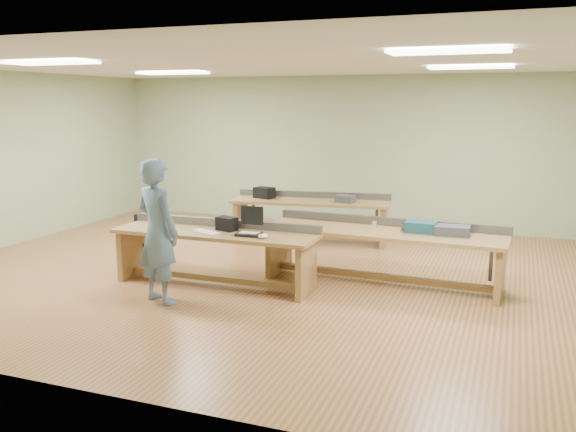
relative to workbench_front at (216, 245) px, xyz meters
The scene contains 22 objects.
floor 1.10m from the workbench_front, 54.63° to the left, with size 10.00×10.00×0.00m, color #A3643D.
ceiling 2.62m from the workbench_front, 54.63° to the left, with size 10.00×10.00×0.00m, color silver.
wall_back 4.90m from the workbench_front, 83.44° to the left, with size 10.00×0.04×3.00m, color #96AD83.
wall_front 3.41m from the workbench_front, 80.35° to the right, with size 10.00×0.04×3.00m, color #96AD83.
wall_left 4.62m from the workbench_front, behind, with size 0.04×8.00×3.00m, color #96AD83.
fluor_panels 2.59m from the workbench_front, 54.63° to the left, with size 6.20×3.50×0.03m.
workbench_front is the anchor object (origin of this frame).
workbench_mid 2.29m from the workbench_front, 22.12° to the left, with size 3.33×1.04×0.86m.
workbench_back 3.00m from the workbench_front, 82.98° to the left, with size 2.88×1.10×0.86m.
person 1.02m from the workbench_front, 109.68° to the right, with size 0.66×0.43×1.81m, color slate.
laptop_base 0.59m from the workbench_front, 10.09° to the right, with size 0.31×0.25×0.03m, color black.
laptop_screen 0.69m from the workbench_front, ahead, with size 0.31×0.02×0.25m, color black.
keyboard 0.27m from the workbench_front, 106.93° to the right, with size 0.43×0.14×0.02m, color silver.
trackball_mouse 0.83m from the workbench_front, 13.34° to the right, with size 0.12×0.15×0.06m, color white.
camera_bag 0.33m from the workbench_front, 35.34° to the left, with size 0.27×0.17×0.18m, color black.
task_chair 1.52m from the workbench_front, 165.73° to the left, with size 0.45×0.45×0.79m.
parts_bin_teal 2.79m from the workbench_front, 19.28° to the left, with size 0.41×0.31×0.14m, color #143A43.
parts_bin_grey 3.16m from the workbench_front, 16.05° to the left, with size 0.45×0.29×0.12m, color #333336.
mug 2.59m from the workbench_front, 20.97° to the left, with size 0.13×0.13×0.10m, color #333336.
drinks_can 2.19m from the workbench_front, 23.99° to the left, with size 0.06×0.06×0.11m, color silver.
storage_box_back 2.97m from the workbench_front, 99.90° to the left, with size 0.34×0.24×0.20m, color black.
tray_back 3.12m from the workbench_front, 71.00° to the left, with size 0.32×0.23×0.13m, color #333336.
Camera 1 is at (3.21, -7.98, 2.46)m, focal length 38.00 mm.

